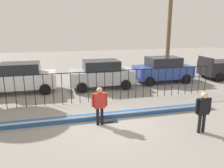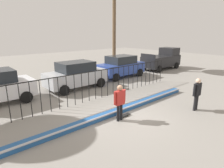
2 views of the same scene
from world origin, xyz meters
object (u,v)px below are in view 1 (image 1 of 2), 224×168
camera_operator (203,109)px  parked_car_white (21,77)px  skateboard (108,121)px  parked_car_silver (101,74)px  skateboarder (100,103)px  parked_car_blue (163,69)px

camera_operator → parked_car_white: 10.89m
skateboard → parked_car_silver: 5.84m
skateboarder → parked_car_silver: (1.28, 5.84, -0.03)m
skateboarder → parked_car_silver: 5.98m
skateboarder → camera_operator: 4.13m
skateboard → camera_operator: (3.36, -1.84, 0.95)m
parked_car_silver → skateboard: bearing=-99.6°
skateboard → parked_car_white: 7.36m
parked_car_white → parked_car_silver: size_ratio=1.00×
camera_operator → parked_car_blue: parked_car_blue is taller
parked_car_silver → parked_car_blue: bearing=4.7°
skateboarder → camera_operator: size_ratio=0.99×
skateboarder → camera_operator: bearing=-18.5°
skateboarder → parked_car_white: parked_car_white is taller
camera_operator → parked_car_white: (-7.65, 7.76, -0.04)m
camera_operator → skateboard: bearing=11.8°
skateboard → camera_operator: camera_operator is taller
skateboard → parked_car_silver: (0.88, 5.70, 0.91)m
skateboarder → parked_car_silver: size_ratio=0.39×
skateboard → parked_car_blue: (5.74, 6.17, 0.91)m
parked_car_white → parked_car_silver: 5.17m
skateboard → parked_car_blue: parked_car_blue is taller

